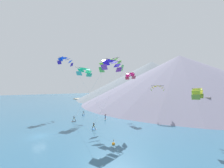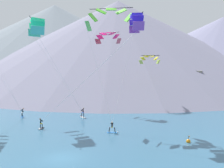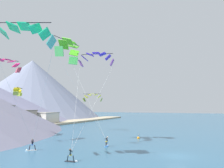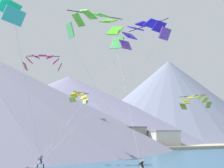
{
  "view_description": "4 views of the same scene",
  "coord_description": "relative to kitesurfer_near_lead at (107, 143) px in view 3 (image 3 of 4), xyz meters",
  "views": [
    {
      "loc": [
        34.94,
        -7.14,
        10.51
      ],
      "look_at": [
        2.52,
        17.55,
        11.35
      ],
      "focal_mm": 24.0,
      "sensor_mm": 36.0,
      "label": 1
    },
    {
      "loc": [
        13.98,
        -30.58,
        11.48
      ],
      "look_at": [
        2.46,
        11.83,
        7.08
      ],
      "focal_mm": 50.0,
      "sensor_mm": 36.0,
      "label": 2
    },
    {
      "loc": [
        -31.54,
        -4.75,
        6.78
      ],
      "look_at": [
        3.55,
        11.39,
        10.73
      ],
      "focal_mm": 35.0,
      "sensor_mm": 36.0,
      "label": 3
    },
    {
      "loc": [
        -13.98,
        -15.01,
        4.5
      ],
      "look_at": [
        2.83,
        19.36,
        10.22
      ],
      "focal_mm": 50.0,
      "sensor_mm": 36.0,
      "label": 4
    }
  ],
  "objects": [
    {
      "name": "parafoil_kite_near_lead",
      "position": [
        -2.17,
        6.59,
        16.68
      ],
      "size": [
        8.14,
        8.74,
        17.42
      ],
      "color": "#4CC15E"
    },
    {
      "name": "parafoil_kite_distant_low_drift",
      "position": [
        1.67,
        23.38,
        9.81
      ],
      "size": [
        4.32,
        3.64,
        1.87
      ],
      "color": "#9EC149"
    },
    {
      "name": "race_marker_buoy",
      "position": [
        10.56,
        -2.21,
        -0.36
      ],
      "size": [
        0.56,
        0.56,
        1.02
      ],
      "color": "orange",
      "rests_on": "ground"
    },
    {
      "name": "kitesurfer_near_lead",
      "position": [
        0.0,
        0.0,
        0.0
      ],
      "size": [
        1.79,
        0.8,
        1.75
      ],
      "color": "#337FDB",
      "rests_on": "ground"
    },
    {
      "name": "ground_plane",
      "position": [
        -2.66,
        -11.95,
        -0.51
      ],
      "size": [
        400.0,
        400.0,
        0.0
      ],
      "primitive_type": "plane",
      "color": "#2D5B7A"
    },
    {
      "name": "shore_building_harbour_front",
      "position": [
        30.25,
        39.83,
        1.78
      ],
      "size": [
        7.72,
        6.14,
        4.56
      ],
      "color": "silver",
      "rests_on": "ground"
    },
    {
      "name": "parafoil_kite_distant_mid_solo",
      "position": [
        18.49,
        13.41,
        8.98
      ],
      "size": [
        3.0,
        5.6,
        2.27
      ],
      "color": "olive"
    },
    {
      "name": "mountain_peak_central_summit",
      "position": [
        64.04,
        81.72,
        16.77
      ],
      "size": [
        82.42,
        82.42,
        34.57
      ],
      "color": "gray",
      "rests_on": "ground"
    },
    {
      "name": "kitesurfer_near_trail",
      "position": [
        -11.22,
        -0.74,
        -0.05
      ],
      "size": [
        0.63,
        1.78,
        1.68
      ],
      "color": "black",
      "rests_on": "ground"
    },
    {
      "name": "kitesurfer_mid_center",
      "position": [
        -8.19,
        9.01,
        0.06
      ],
      "size": [
        1.55,
        1.47,
        1.82
      ],
      "color": "white",
      "rests_on": "ground"
    },
    {
      "name": "parafoil_kite_mid_center",
      "position": [
        -14.44,
        4.67,
        15.51
      ],
      "size": [
        9.29,
        7.8,
        15.82
      ],
      "color": "#45BAAD"
    },
    {
      "name": "shore_building_quay_east",
      "position": [
        23.02,
        42.69,
        2.25
      ],
      "size": [
        6.36,
        4.68,
        5.51
      ],
      "color": "#A89E8E",
      "rests_on": "ground"
    },
    {
      "name": "parafoil_kite_near_trail",
      "position": [
        2.45,
        3.54,
        15.65
      ],
      "size": [
        15.33,
        7.61,
        15.94
      ],
      "color": "purple"
    },
    {
      "name": "parafoil_kite_distant_high_outer",
      "position": [
        -6.01,
        18.15,
        14.24
      ],
      "size": [
        5.69,
        3.04,
        2.38
      ],
      "color": "#B3455B"
    }
  ]
}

